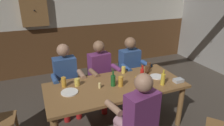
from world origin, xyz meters
TOP-DOWN VIEW (x-y plane):
  - back_wall_wainscot at (0.00, 2.64)m, footprint 6.49×0.12m
  - dining_table at (0.00, 0.14)m, footprint 2.03×0.89m
  - person_0 at (-0.61, 0.81)m, footprint 0.52×0.51m
  - person_1 at (0.01, 0.80)m, footprint 0.55×0.56m
  - person_2 at (0.61, 0.80)m, footprint 0.52×0.55m
  - person_3 at (-0.01, -0.54)m, footprint 0.57×0.57m
  - table_candle at (-0.25, 0.13)m, footprint 0.04×0.04m
  - condiment_caddy at (0.90, -0.14)m, footprint 0.14×0.10m
  - plate_0 at (0.70, 0.13)m, footprint 0.21×0.21m
  - plate_1 at (-0.67, 0.17)m, footprint 0.23×0.23m
  - bottle_0 at (0.63, -0.13)m, footprint 0.06×0.06m
  - bottle_1 at (0.44, 0.14)m, footprint 0.06×0.06m
  - bottle_2 at (-0.05, 0.12)m, footprint 0.07×0.07m
  - pint_glass_0 at (0.05, 0.07)m, footprint 0.07×0.07m
  - pint_glass_1 at (0.64, 0.32)m, footprint 0.07×0.07m
  - pint_glass_2 at (-0.53, 0.33)m, footprint 0.08×0.08m
  - pint_glass_3 at (0.28, 0.47)m, footprint 0.07×0.07m
  - pint_glass_4 at (-0.71, 0.37)m, footprint 0.07×0.07m
  - pint_glass_5 at (0.77, 0.46)m, footprint 0.07×0.07m
  - pint_glass_6 at (0.26, -0.02)m, footprint 0.06×0.06m
  - wall_dart_cabinet at (-0.92, 2.51)m, footprint 0.56×0.15m

SIDE VIEW (x-z plane):
  - back_wall_wainscot at x=0.00m, z-range 0.00..1.14m
  - dining_table at x=0.00m, z-range 0.27..1.01m
  - person_1 at x=0.01m, z-range 0.06..1.26m
  - person_2 at x=0.61m, z-range 0.06..1.27m
  - person_0 at x=-0.61m, z-range 0.06..1.28m
  - person_3 at x=-0.01m, z-range 0.06..1.29m
  - plate_0 at x=0.70m, z-range 0.73..0.75m
  - plate_1 at x=-0.67m, z-range 0.73..0.75m
  - condiment_caddy at x=0.90m, z-range 0.73..0.78m
  - table_candle at x=-0.25m, z-range 0.73..0.81m
  - pint_glass_2 at x=-0.53m, z-range 0.73..0.84m
  - pint_glass_5 at x=0.77m, z-range 0.73..0.84m
  - pint_glass_3 at x=0.28m, z-range 0.73..0.84m
  - pint_glass_1 at x=0.64m, z-range 0.73..0.86m
  - pint_glass_4 at x=-0.71m, z-range 0.73..0.88m
  - pint_glass_6 at x=0.26m, z-range 0.73..0.88m
  - pint_glass_0 at x=0.05m, z-range 0.73..0.88m
  - bottle_2 at x=-0.05m, z-range 0.71..0.93m
  - bottle_0 at x=0.63m, z-range 0.71..0.94m
  - bottle_1 at x=0.44m, z-range 0.71..0.94m
  - wall_dart_cabinet at x=-0.92m, z-range 1.23..1.93m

